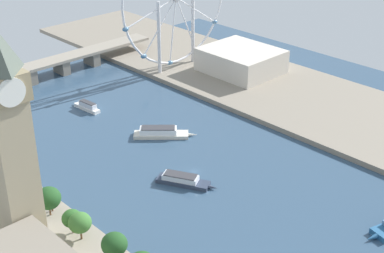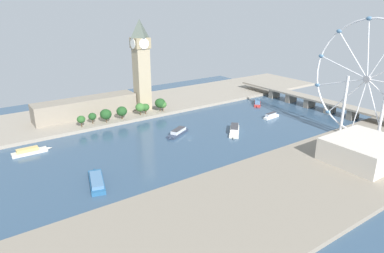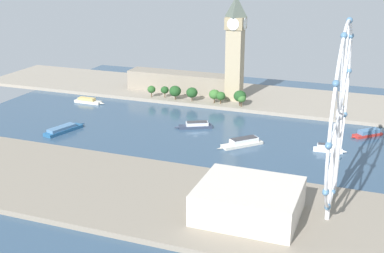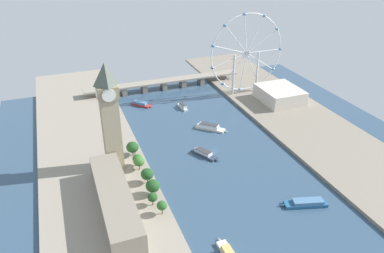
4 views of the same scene
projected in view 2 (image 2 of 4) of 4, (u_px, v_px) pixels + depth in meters
name	position (u px, v px, depth m)	size (l,w,h in m)	color
ground_plane	(190.00, 138.00, 301.13)	(389.69, 389.69, 0.00)	#334C66
riverbank_left	(133.00, 107.00, 385.25)	(90.00, 520.00, 3.00)	gray
riverbank_right	(291.00, 188.00, 216.01)	(90.00, 520.00, 3.00)	gray
clock_tower	(141.00, 64.00, 356.50)	(17.12, 17.12, 92.36)	tan
parliament_block	(86.00, 107.00, 345.88)	(22.00, 100.37, 18.15)	gray
tree_row_embankment	(131.00, 109.00, 342.62)	(12.93, 93.56, 13.61)	#513823
ferris_wheel	(367.00, 80.00, 274.79)	(95.34, 3.20, 97.44)	silver
riverside_hall	(364.00, 150.00, 247.62)	(43.69, 50.55, 16.14)	beige
river_bridge	(310.00, 100.00, 386.68)	(201.69, 15.38, 11.60)	gray
tour_boat_0	(178.00, 132.00, 307.48)	(18.50, 29.12, 5.05)	#2D384C
tour_boat_1	(234.00, 130.00, 312.60)	(29.47, 28.35, 5.71)	beige
tour_boat_2	(30.00, 151.00, 268.26)	(6.96, 29.84, 4.83)	beige
tour_boat_3	(258.00, 103.00, 397.86)	(22.02, 22.74, 5.01)	#B22D28
tour_boat_4	(271.00, 116.00, 351.46)	(6.27, 23.17, 5.68)	white
tour_boat_5	(97.00, 181.00, 223.56)	(37.56, 17.05, 4.72)	#235684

